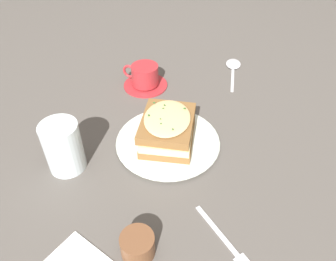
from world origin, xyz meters
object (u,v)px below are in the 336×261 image
(spoon, at_px, (233,65))
(water_glass, at_px, (63,147))
(condiment_pot, at_px, (138,245))
(teacup_with_saucer, at_px, (145,77))
(sandwich, at_px, (168,129))
(fork, at_px, (238,256))
(dinner_plate, at_px, (168,142))

(spoon, bearing_deg, water_glass, -125.52)
(water_glass, relative_size, condiment_pot, 1.93)
(teacup_with_saucer, bearing_deg, sandwich, 126.69)
(teacup_with_saucer, relative_size, spoon, 0.72)
(spoon, bearing_deg, teacup_with_saucer, -148.89)
(sandwich, xyz_separation_m, teacup_with_saucer, (0.22, 0.13, -0.02))
(spoon, bearing_deg, fork, -87.93)
(teacup_with_saucer, relative_size, water_glass, 1.17)
(sandwich, bearing_deg, condiment_pot, -175.61)
(dinner_plate, xyz_separation_m, fork, (-0.23, -0.19, -0.01))
(water_glass, xyz_separation_m, spoon, (0.51, -0.30, -0.05))
(spoon, xyz_separation_m, condiment_pot, (-0.66, 0.09, 0.02))
(sandwich, height_order, teacup_with_saucer, sandwich)
(teacup_with_saucer, xyz_separation_m, condiment_pot, (-0.49, -0.15, -0.01))
(sandwich, bearing_deg, teacup_with_saucer, 30.08)
(dinner_plate, height_order, sandwich, sandwich)
(dinner_plate, distance_m, teacup_with_saucer, 0.25)
(dinner_plate, relative_size, condiment_pot, 4.10)
(water_glass, height_order, fork, water_glass)
(teacup_with_saucer, relative_size, condiment_pot, 2.25)
(teacup_with_saucer, bearing_deg, dinner_plate, 126.78)
(spoon, bearing_deg, dinner_plate, -110.50)
(water_glass, distance_m, condiment_pot, 0.26)
(sandwich, bearing_deg, water_glass, 122.49)
(teacup_with_saucer, distance_m, spoon, 0.29)
(dinner_plate, bearing_deg, sandwich, 48.81)
(condiment_pot, bearing_deg, water_glass, 54.63)
(sandwich, bearing_deg, fork, -141.48)
(sandwich, xyz_separation_m, fork, (-0.23, -0.19, -0.05))
(sandwich, relative_size, water_glass, 1.38)
(dinner_plate, xyz_separation_m, water_glass, (-0.12, 0.19, 0.05))
(fork, bearing_deg, dinner_plate, -98.54)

